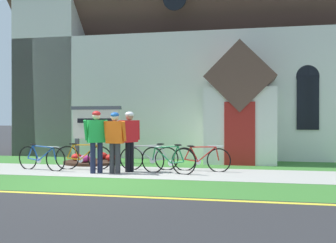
# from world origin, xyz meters

# --- Properties ---
(ground) EXTENTS (140.00, 140.00, 0.00)m
(ground) POSITION_xyz_m (0.00, 4.00, 0.00)
(ground) COLOR #2B2B2D
(sidewalk_slab) EXTENTS (32.00, 2.53, 0.01)m
(sidewalk_slab) POSITION_xyz_m (0.78, 2.02, 0.01)
(sidewalk_slab) COLOR #A8A59E
(sidewalk_slab) RESTS_ON ground
(grass_verge) EXTENTS (32.00, 2.17, 0.01)m
(grass_verge) POSITION_xyz_m (0.78, -0.33, 0.00)
(grass_verge) COLOR #38722D
(grass_verge) RESTS_ON ground
(church_lawn) EXTENTS (24.00, 2.63, 0.01)m
(church_lawn) POSITION_xyz_m (0.78, 4.61, 0.00)
(church_lawn) COLOR #38722D
(church_lawn) RESTS_ON ground
(curb_paint_stripe) EXTENTS (28.00, 0.16, 0.01)m
(curb_paint_stripe) POSITION_xyz_m (0.78, -1.56, 0.00)
(curb_paint_stripe) COLOR yellow
(curb_paint_stripe) RESTS_ON ground
(church_building) EXTENTS (14.24, 11.61, 13.72)m
(church_building) POSITION_xyz_m (0.44, 10.54, 4.74)
(church_building) COLOR silver
(church_building) RESTS_ON ground
(church_sign) EXTENTS (1.88, 0.24, 1.98)m
(church_sign) POSITION_xyz_m (-1.72, 4.24, 1.32)
(church_sign) COLOR #474C56
(church_sign) RESTS_ON ground
(flower_bed) EXTENTS (1.91, 1.91, 0.34)m
(flower_bed) POSITION_xyz_m (-1.71, 3.87, 0.09)
(flower_bed) COLOR #382319
(flower_bed) RESTS_ON ground
(bicycle_blue) EXTENTS (1.76, 0.48, 0.80)m
(bicycle_blue) POSITION_xyz_m (-2.51, 1.86, 0.38)
(bicycle_blue) COLOR black
(bicycle_blue) RESTS_ON ground
(bicycle_red) EXTENTS (1.75, 0.36, 0.82)m
(bicycle_red) POSITION_xyz_m (0.63, 2.61, 0.37)
(bicycle_red) COLOR black
(bicycle_red) RESTS_ON ground
(bicycle_white) EXTENTS (1.70, 0.35, 0.82)m
(bicycle_white) POSITION_xyz_m (-1.37, 2.32, 0.38)
(bicycle_white) COLOR black
(bicycle_white) RESTS_ON ground
(bicycle_silver) EXTENTS (1.68, 0.54, 0.86)m
(bicycle_silver) POSITION_xyz_m (1.35, 1.91, 0.39)
(bicycle_silver) COLOR black
(bicycle_silver) RESTS_ON ground
(bicycle_black) EXTENTS (1.73, 0.26, 0.78)m
(bicycle_black) POSITION_xyz_m (2.20, 2.59, 0.37)
(bicycle_black) COLOR black
(bicycle_black) RESTS_ON ground
(cyclist_in_white_jersey) EXTENTS (0.58, 0.55, 1.76)m
(cyclist_in_white_jersey) POSITION_xyz_m (-0.63, 1.55, 1.05)
(cyclist_in_white_jersey) COLOR #191E38
(cyclist_in_white_jersey) RESTS_ON ground
(cyclist_in_orange_jersey) EXTENTS (0.66, 0.32, 1.72)m
(cyclist_in_orange_jersey) POSITION_xyz_m (-0.10, 1.57, 1.02)
(cyclist_in_orange_jersey) COLOR #2D2D33
(cyclist_in_orange_jersey) RESTS_ON ground
(cyclist_in_yellow_jersey) EXTENTS (0.48, 0.63, 1.75)m
(cyclist_in_yellow_jersey) POSITION_xyz_m (0.19, 2.01, 1.03)
(cyclist_in_yellow_jersey) COLOR black
(cyclist_in_yellow_jersey) RESTS_ON ground
(roadside_conifer) EXTENTS (3.87, 3.87, 7.39)m
(roadside_conifer) POSITION_xyz_m (6.89, 8.31, 4.67)
(roadside_conifer) COLOR #3D2D1E
(roadside_conifer) RESTS_ON ground
(distant_hill) EXTENTS (76.46, 46.09, 19.05)m
(distant_hill) POSITION_xyz_m (9.75, 71.56, 0.00)
(distant_hill) COLOR #847A5B
(distant_hill) RESTS_ON ground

